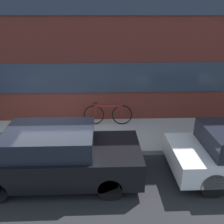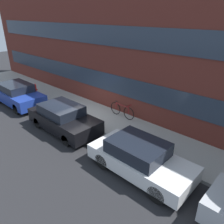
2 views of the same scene
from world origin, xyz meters
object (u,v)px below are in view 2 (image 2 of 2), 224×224
parked_car_white (140,158)px  fire_hydrant (35,89)px  parked_car_blue (18,94)px  parked_car_black (63,118)px  bicycle (122,110)px

parked_car_white → fire_hydrant: parked_car_white is taller
parked_car_blue → fire_hydrant: 1.86m
fire_hydrant → parked_car_blue: bearing=-64.2°
parked_car_black → parked_car_white: size_ratio=1.02×
parked_car_black → fire_hydrant: 6.15m
parked_car_white → fire_hydrant: size_ratio=5.38×
fire_hydrant → bicycle: bearing=10.7°
parked_car_white → parked_car_blue: bearing=180.0°
parked_car_blue → parked_car_white: parked_car_blue is taller
fire_hydrant → parked_car_white: bearing=-8.8°
parked_car_blue → bicycle: 7.16m
parked_car_white → fire_hydrant: bearing=171.2°
parked_car_white → bicycle: size_ratio=2.26×
fire_hydrant → bicycle: bicycle is taller
parked_car_blue → parked_car_white: 10.00m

